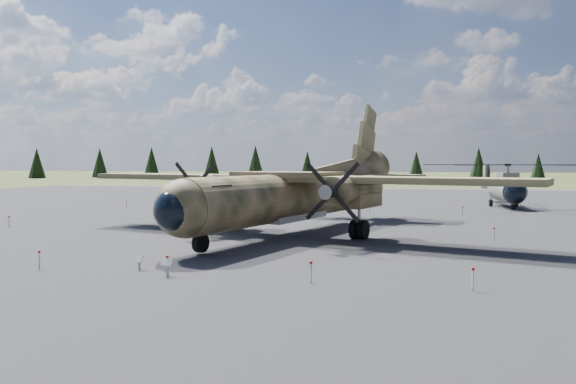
# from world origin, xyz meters

# --- Properties ---
(ground) EXTENTS (500.00, 500.00, 0.00)m
(ground) POSITION_xyz_m (0.00, 0.00, 0.00)
(ground) COLOR #575F2A
(ground) RESTS_ON ground
(apron) EXTENTS (120.00, 120.00, 0.04)m
(apron) POSITION_xyz_m (0.00, 10.00, 0.00)
(apron) COLOR #59585D
(apron) RESTS_ON ground
(transport_plane) EXTENTS (30.49, 27.19, 10.20)m
(transport_plane) POSITION_xyz_m (4.23, 1.42, 2.93)
(transport_plane) COLOR #33371D
(transport_plane) RESTS_ON ground
(helicopter_near) EXTENTS (19.43, 21.93, 4.57)m
(helicopter_near) POSITION_xyz_m (21.24, 27.19, 3.24)
(helicopter_near) COLOR gray
(helicopter_near) RESTS_ON ground
(info_placard_left) EXTENTS (0.42, 0.28, 0.61)m
(info_placard_left) POSITION_xyz_m (0.23, -12.55, 0.41)
(info_placard_left) COLOR gray
(info_placard_left) RESTS_ON ground
(info_placard_right) EXTENTS (0.54, 0.33, 0.79)m
(info_placard_right) POSITION_xyz_m (2.00, -13.54, 0.52)
(info_placard_right) COLOR gray
(info_placard_right) RESTS_ON ground
(barrier_fence) EXTENTS (33.12, 29.62, 0.85)m
(barrier_fence) POSITION_xyz_m (-0.46, -0.08, 0.51)
(barrier_fence) COLOR white
(barrier_fence) RESTS_ON ground
(treeline) EXTENTS (316.31, 323.84, 10.73)m
(treeline) POSITION_xyz_m (-3.83, -0.32, 4.68)
(treeline) COLOR black
(treeline) RESTS_ON ground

